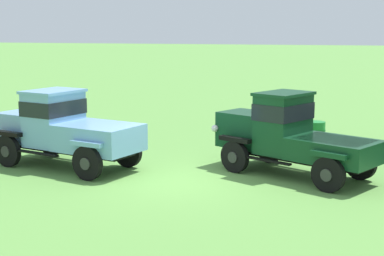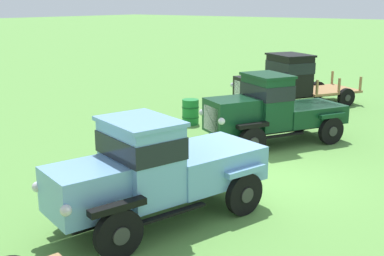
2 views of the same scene
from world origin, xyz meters
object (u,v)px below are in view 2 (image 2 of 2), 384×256
object	(u,v)px
vintage_truck_midrow_center	(271,110)
vintage_truck_far_side	(285,80)
oil_drum_beside_row	(190,112)
vintage_truck_second_in_line	(157,168)

from	to	relation	value
vintage_truck_midrow_center	vintage_truck_far_side	xyz separation A→B (m)	(5.34, 2.21, 0.04)
vintage_truck_midrow_center	oil_drum_beside_row	size ratio (longest dim) A/B	5.18
vintage_truck_far_side	vintage_truck_midrow_center	bearing A→B (deg)	-157.56
vintage_truck_second_in_line	vintage_truck_midrow_center	bearing A→B (deg)	7.33
vintage_truck_second_in_line	vintage_truck_far_side	world-z (taller)	vintage_truck_far_side
vintage_truck_midrow_center	oil_drum_beside_row	bearing A→B (deg)	82.06
vintage_truck_midrow_center	oil_drum_beside_row	distance (m)	3.64
vintage_truck_far_side	oil_drum_beside_row	bearing A→B (deg)	164.49
vintage_truck_second_in_line	vintage_truck_midrow_center	world-z (taller)	vintage_truck_midrow_center
vintage_truck_far_side	oil_drum_beside_row	size ratio (longest dim) A/B	6.17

